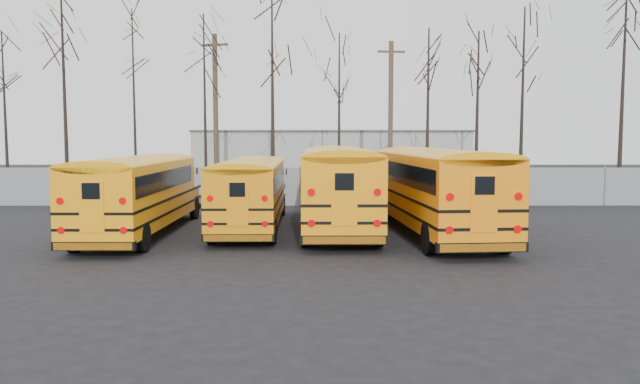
{
  "coord_description": "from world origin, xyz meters",
  "views": [
    {
      "loc": [
        0.99,
        -20.58,
        3.62
      ],
      "look_at": [
        1.02,
        2.1,
        1.6
      ],
      "focal_mm": 35.0,
      "sensor_mm": 36.0,
      "label": 1
    }
  ],
  "objects_px": {
    "bus_a": "(138,189)",
    "bus_c": "(338,181)",
    "bus_b": "(251,188)",
    "bus_d": "(436,184)",
    "utility_pole_left": "(216,113)",
    "utility_pole_right": "(391,117)"
  },
  "relations": [
    {
      "from": "bus_b",
      "to": "utility_pole_right",
      "type": "xyz_separation_m",
      "value": [
        6.96,
        13.67,
        3.12
      ]
    },
    {
      "from": "bus_b",
      "to": "bus_c",
      "type": "xyz_separation_m",
      "value": [
        3.38,
        -0.09,
        0.26
      ]
    },
    {
      "from": "bus_b",
      "to": "utility_pole_right",
      "type": "height_order",
      "value": "utility_pole_right"
    },
    {
      "from": "bus_b",
      "to": "bus_d",
      "type": "height_order",
      "value": "bus_d"
    },
    {
      "from": "bus_c",
      "to": "utility_pole_left",
      "type": "relative_size",
      "value": 1.19
    },
    {
      "from": "bus_c",
      "to": "utility_pole_left",
      "type": "bearing_deg",
      "value": 115.77
    },
    {
      "from": "utility_pole_left",
      "to": "bus_a",
      "type": "bearing_deg",
      "value": -73.45
    },
    {
      "from": "bus_a",
      "to": "utility_pole_right",
      "type": "xyz_separation_m",
      "value": [
        10.89,
        15.06,
        3.03
      ]
    },
    {
      "from": "bus_a",
      "to": "bus_d",
      "type": "xyz_separation_m",
      "value": [
        10.84,
        -0.02,
        0.16
      ]
    },
    {
      "from": "utility_pole_left",
      "to": "utility_pole_right",
      "type": "relative_size",
      "value": 1.05
    },
    {
      "from": "bus_a",
      "to": "bus_b",
      "type": "relative_size",
      "value": 1.05
    },
    {
      "from": "bus_b",
      "to": "utility_pole_right",
      "type": "relative_size",
      "value": 1.09
    },
    {
      "from": "bus_b",
      "to": "bus_d",
      "type": "relative_size",
      "value": 0.86
    },
    {
      "from": "utility_pole_left",
      "to": "bus_b",
      "type": "bearing_deg",
      "value": -57.99
    },
    {
      "from": "bus_a",
      "to": "bus_c",
      "type": "distance_m",
      "value": 7.43
    },
    {
      "from": "bus_c",
      "to": "bus_a",
      "type": "bearing_deg",
      "value": -170.33
    },
    {
      "from": "bus_a",
      "to": "bus_d",
      "type": "height_order",
      "value": "bus_d"
    },
    {
      "from": "bus_a",
      "to": "bus_c",
      "type": "bearing_deg",
      "value": 10.19
    },
    {
      "from": "utility_pole_right",
      "to": "bus_b",
      "type": "bearing_deg",
      "value": -124.04
    },
    {
      "from": "utility_pole_left",
      "to": "bus_c",
      "type": "bearing_deg",
      "value": -46.2
    },
    {
      "from": "bus_d",
      "to": "bus_b",
      "type": "bearing_deg",
      "value": 163.85
    },
    {
      "from": "bus_b",
      "to": "utility_pole_right",
      "type": "distance_m",
      "value": 15.65
    }
  ]
}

